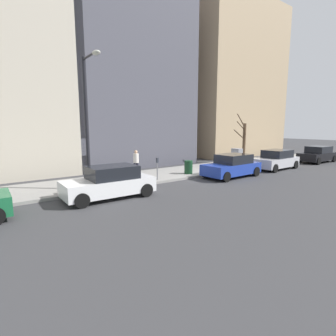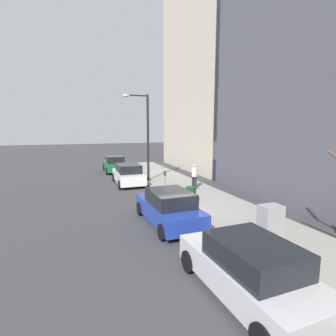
% 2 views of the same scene
% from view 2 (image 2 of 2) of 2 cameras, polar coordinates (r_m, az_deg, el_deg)
% --- Properties ---
extents(ground_plane, '(120.00, 120.00, 0.00)m').
position_cam_2_polar(ground_plane, '(13.44, 2.62, -9.42)').
color(ground_plane, '#38383A').
extents(sidewalk, '(4.00, 36.00, 0.15)m').
position_cam_2_polar(sidewalk, '(14.28, 10.12, -8.13)').
color(sidewalk, gray).
rests_on(sidewalk, ground).
extents(parked_car_silver, '(2.04, 4.25, 1.52)m').
position_cam_2_polar(parked_car_silver, '(7.20, 17.29, -20.36)').
color(parked_car_silver, '#B7B7BC').
rests_on(parked_car_silver, ground).
extents(parked_car_blue, '(2.01, 4.24, 1.52)m').
position_cam_2_polar(parked_car_blue, '(11.56, 0.21, -8.64)').
color(parked_car_blue, '#1E389E').
rests_on(parked_car_blue, ground).
extents(parked_car_white, '(1.98, 4.23, 1.52)m').
position_cam_2_polar(parked_car_white, '(19.78, -8.64, -1.40)').
color(parked_car_white, white).
rests_on(parked_car_white, ground).
extents(parked_car_green, '(2.01, 4.24, 1.52)m').
position_cam_2_polar(parked_car_green, '(25.72, -11.55, 0.87)').
color(parked_car_green, '#196038').
rests_on(parked_car_green, ground).
extents(parking_meter, '(0.14, 0.10, 1.35)m').
position_cam_2_polar(parking_meter, '(16.55, -0.67, -2.43)').
color(parking_meter, slate).
rests_on(parking_meter, sidewalk).
extents(utility_box, '(0.83, 0.61, 1.43)m').
position_cam_2_polar(utility_box, '(9.87, 21.34, -11.65)').
color(utility_box, '#A8A399').
rests_on(utility_box, sidewalk).
extents(streetlamp, '(1.97, 0.32, 6.50)m').
position_cam_2_polar(streetlamp, '(20.17, -5.14, 8.23)').
color(streetlamp, black).
rests_on(streetlamp, sidewalk).
extents(trash_bin, '(0.56, 0.56, 0.90)m').
position_cam_2_polar(trash_bin, '(14.21, 4.96, -5.92)').
color(trash_bin, '#14381E').
rests_on(trash_bin, sidewalk).
extents(pedestrian_near_meter, '(0.36, 0.39, 1.66)m').
position_cam_2_polar(pedestrian_near_meter, '(17.57, 5.77, -1.46)').
color(pedestrian_near_meter, '#1E1E2D').
rests_on(pedestrian_near_meter, sidewalk).
extents(office_tower_right, '(12.36, 12.36, 29.81)m').
position_cam_2_polar(office_tower_right, '(30.96, 15.84, 28.70)').
color(office_tower_right, '#BCB29E').
rests_on(office_tower_right, ground).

